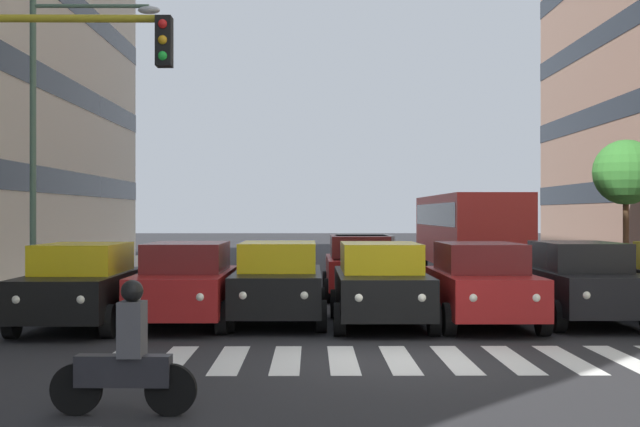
{
  "coord_description": "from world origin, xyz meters",
  "views": [
    {
      "loc": [
        1.4,
        13.96,
        2.33
      ],
      "look_at": [
        1.2,
        -6.94,
        2.34
      ],
      "focal_mm": 49.16,
      "sensor_mm": 36.0,
      "label": 1
    }
  ],
  "objects": [
    {
      "name": "ground_plane",
      "position": [
        0.0,
        0.0,
        0.0
      ],
      "size": [
        180.0,
        180.0,
        0.0
      ],
      "primitive_type": "plane",
      "color": "#262628"
    },
    {
      "name": "car_5",
      "position": [
        4.03,
        -4.36,
        0.89
      ],
      "size": [
        2.02,
        4.44,
        1.72
      ],
      "color": "maroon",
      "rests_on": "ground_plane"
    },
    {
      "name": "crosswalk_markings",
      "position": [
        0.0,
        0.0,
        0.0
      ],
      "size": [
        9.45,
        2.8,
        0.01
      ],
      "color": "silver",
      "rests_on": "ground_plane"
    },
    {
      "name": "street_tree_2",
      "position": [
        -9.43,
        -16.05,
        3.74
      ],
      "size": [
        2.25,
        2.25,
        4.74
      ],
      "color": "#513823",
      "rests_on": "sidewalk_left"
    },
    {
      "name": "car_6",
      "position": [
        6.1,
        -3.91,
        0.89
      ],
      "size": [
        2.02,
        4.44,
        1.72
      ],
      "color": "black",
      "rests_on": "ground_plane"
    },
    {
      "name": "car_row2_0",
      "position": [
        -0.07,
        -10.91,
        0.89
      ],
      "size": [
        2.02,
        4.44,
        1.72
      ],
      "color": "silver",
      "rests_on": "ground_plane"
    },
    {
      "name": "car_1",
      "position": [
        -4.34,
        -4.65,
        0.89
      ],
      "size": [
        2.02,
        4.44,
        1.72
      ],
      "color": "black",
      "rests_on": "ground_plane"
    },
    {
      "name": "street_lamp_right",
      "position": [
        7.95,
        -8.33,
        4.81
      ],
      "size": [
        3.3,
        0.28,
        7.61
      ],
      "color": "#4C6B56",
      "rests_on": "sidewalk_right"
    },
    {
      "name": "car_4",
      "position": [
        2.11,
        -4.67,
        0.89
      ],
      "size": [
        2.02,
        4.44,
        1.72
      ],
      "color": "black",
      "rests_on": "ground_plane"
    },
    {
      "name": "car_3",
      "position": [
        -0.03,
        -4.18,
        0.89
      ],
      "size": [
        2.02,
        4.44,
        1.72
      ],
      "color": "black",
      "rests_on": "ground_plane"
    },
    {
      "name": "bus_behind_traffic",
      "position": [
        -4.34,
        -18.21,
        1.86
      ],
      "size": [
        2.78,
        10.5,
        3.0
      ],
      "color": "red",
      "rests_on": "ground_plane"
    },
    {
      "name": "car_row2_1",
      "position": [
        0.07,
        -10.34,
        0.89
      ],
      "size": [
        2.02,
        4.44,
        1.72
      ],
      "color": "maroon",
      "rests_on": "ground_plane"
    },
    {
      "name": "car_2",
      "position": [
        -2.12,
        -4.15,
        0.89
      ],
      "size": [
        2.02,
        4.44,
        1.72
      ],
      "color": "maroon",
      "rests_on": "ground_plane"
    },
    {
      "name": "motorcycle_with_rider",
      "position": [
        3.54,
        3.85,
        0.65
      ],
      "size": [
        1.7,
        0.37,
        1.57
      ],
      "color": "black",
      "rests_on": "ground_plane"
    }
  ]
}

